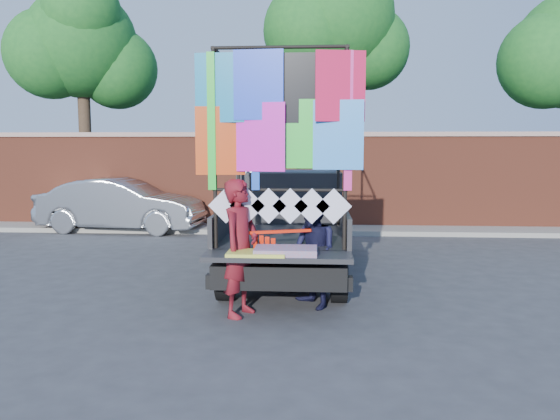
# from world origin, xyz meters

# --- Properties ---
(ground) EXTENTS (90.00, 90.00, 0.00)m
(ground) POSITION_xyz_m (0.00, 0.00, 0.00)
(ground) COLOR #38383A
(ground) RESTS_ON ground
(brick_wall) EXTENTS (30.00, 0.45, 2.61)m
(brick_wall) POSITION_xyz_m (0.00, 7.00, 1.33)
(brick_wall) COLOR brown
(brick_wall) RESTS_ON ground
(curb) EXTENTS (30.00, 1.20, 0.12)m
(curb) POSITION_xyz_m (0.00, 6.30, 0.06)
(curb) COLOR gray
(curb) RESTS_ON ground
(tree_left) EXTENTS (4.20, 3.30, 7.05)m
(tree_left) POSITION_xyz_m (-6.48, 8.12, 5.12)
(tree_left) COLOR #38281C
(tree_left) RESTS_ON ground
(tree_mid) EXTENTS (4.20, 3.30, 7.73)m
(tree_mid) POSITION_xyz_m (1.02, 8.12, 5.70)
(tree_mid) COLOR #38281C
(tree_mid) RESTS_ON ground
(pickup_truck) EXTENTS (2.22, 5.58, 3.51)m
(pickup_truck) POSITION_xyz_m (-0.06, 2.03, 0.89)
(pickup_truck) COLOR black
(pickup_truck) RESTS_ON ground
(sedan) EXTENTS (4.34, 1.78, 1.40)m
(sedan) POSITION_xyz_m (-4.68, 6.07, 0.70)
(sedan) COLOR #A4A7AB
(sedan) RESTS_ON ground
(woman) EXTENTS (0.64, 0.77, 1.81)m
(woman) POSITION_xyz_m (-0.56, -0.87, 0.90)
(woman) COLOR maroon
(woman) RESTS_ON ground
(man) EXTENTS (0.88, 0.94, 1.53)m
(man) POSITION_xyz_m (0.39, -0.46, 0.77)
(man) COLOR black
(man) RESTS_ON ground
(streamer_bundle) EXTENTS (0.90, 0.35, 0.65)m
(streamer_bundle) POSITION_xyz_m (-0.19, -0.68, 0.90)
(streamer_bundle) COLOR red
(streamer_bundle) RESTS_ON ground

